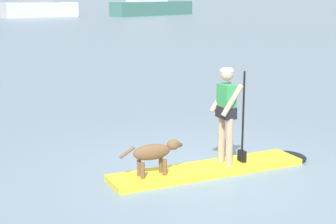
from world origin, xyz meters
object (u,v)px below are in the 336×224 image
paddleboard (219,168)px  person_paddler (227,109)px  dog (155,153)px  moored_boat_outer (151,5)px  moored_boat_far_port (38,4)px

paddleboard → person_paddler: size_ratio=2.24×
dog → moored_boat_outer: 63.05m
dog → moored_boat_outer: size_ratio=0.09×
paddleboard → moored_boat_outer: moored_boat_outer is taller
moored_boat_far_port → moored_boat_outer: (13.34, -5.79, -0.23)m
paddleboard → person_paddler: 1.05m
person_paddler → dog: size_ratio=1.57×
dog → moored_boat_far_port: bearing=62.1°
paddleboard → moored_boat_far_port: moored_boat_far_port is taller
person_paddler → moored_boat_outer: (40.20, 47.88, 0.31)m
person_paddler → moored_boat_outer: 62.52m
person_paddler → dog: 1.48m
moored_boat_far_port → person_paddler: bearing=-116.6°
person_paddler → paddleboard: bearing=162.2°
paddleboard → moored_boat_far_port: size_ratio=0.32×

